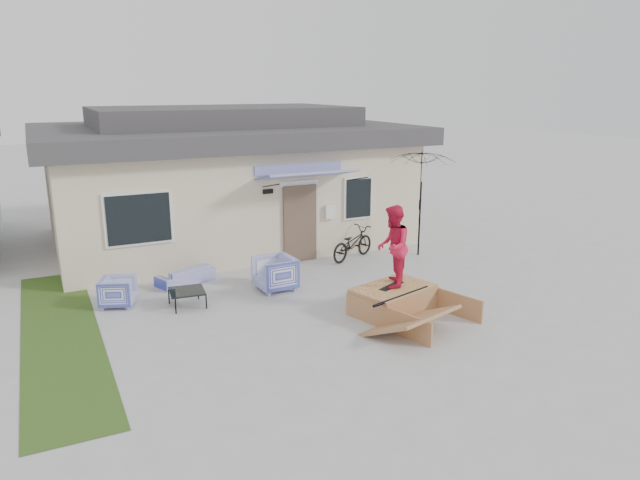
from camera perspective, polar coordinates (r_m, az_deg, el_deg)
name	(u,v)px	position (r m, az deg, el deg)	size (l,w,h in m)	color
ground	(346,324)	(11.96, 2.53, -8.18)	(90.00, 90.00, 0.00)	#ACABAB
grass_strip	(61,334)	(12.54, -23.90, -8.36)	(1.40, 8.00, 0.01)	#2C4A19
house	(224,176)	(18.62, -9.31, 6.17)	(10.80, 8.49, 4.10)	beige
loveseat	(185,272)	(14.61, -12.94, -3.07)	(1.43, 0.42, 0.56)	#323EAB
armchair_left	(118,290)	(13.51, -19.04, -4.65)	(0.69, 0.65, 0.71)	#323EAB
armchair_right	(275,272)	(13.79, -4.40, -3.10)	(0.86, 0.80, 0.88)	#323EAB
coffee_table	(187,298)	(13.14, -12.77, -5.55)	(0.74, 0.74, 0.36)	black
bicycle	(352,240)	(16.20, 3.17, 0.01)	(0.59, 1.70, 1.09)	black
patio_umbrella	(421,194)	(16.54, 9.76, 4.41)	(2.33, 2.25, 2.20)	black
skate_ramp	(393,300)	(12.57, 7.11, -5.77)	(1.65, 2.20, 0.55)	#9D6940
skateboard	(391,286)	(12.50, 6.96, -4.43)	(0.73, 0.18, 0.05)	black
skater	(393,245)	(12.24, 7.09, -0.51)	(0.84, 0.65, 1.72)	red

